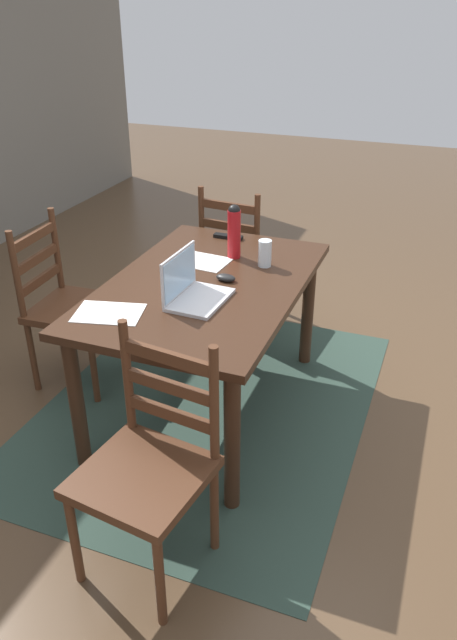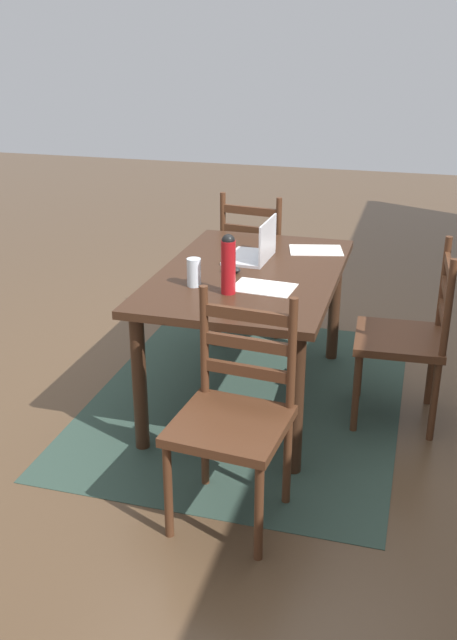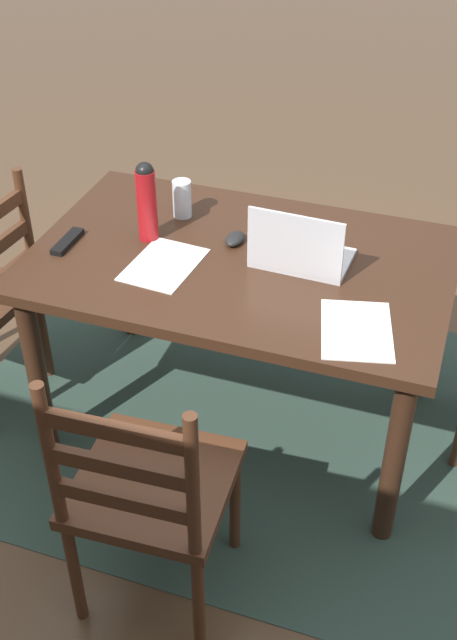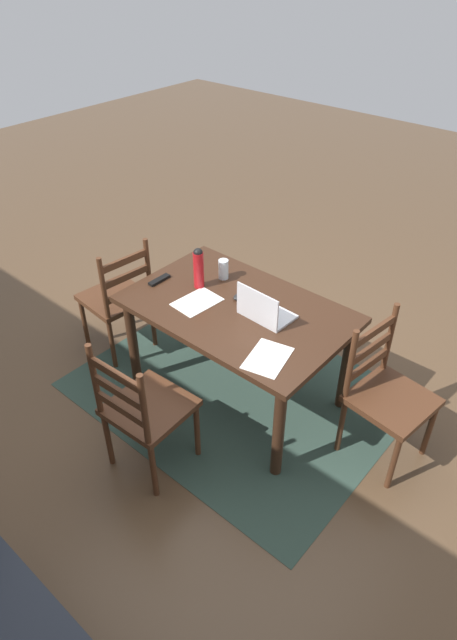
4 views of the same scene
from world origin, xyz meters
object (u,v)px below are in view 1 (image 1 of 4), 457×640
at_px(dining_table, 206,300).
at_px(laptop, 191,288).
at_px(drinking_glass, 265,253).
at_px(tv_remote, 228,237).
at_px(chair_far_head, 69,306).
at_px(chair_left_near, 149,467).
at_px(chair_right_far, 239,257).
at_px(water_bottle, 234,230).
at_px(computer_mouse, 226,278).

bearing_deg(dining_table, laptop, -176.74).
relative_size(dining_table, drinking_glass, 10.22).
bearing_deg(tv_remote, chair_far_head, 129.89).
bearing_deg(drinking_glass, chair_left_near, 179.15).
bearing_deg(chair_right_far, chair_left_near, -169.41).
xyz_separation_m(chair_far_head, chair_left_near, (-1.00, -1.02, 0.00)).
bearing_deg(dining_table, chair_left_near, -169.36).
xyz_separation_m(chair_right_far, drinking_glass, (-0.71, -0.39, 0.35)).
distance_m(chair_far_head, drinking_glass, 1.13).
bearing_deg(chair_right_far, water_bottle, -162.58).
bearing_deg(chair_right_far, drinking_glass, -150.87).
relative_size(chair_left_near, computer_mouse, 9.50).
xyz_separation_m(laptop, water_bottle, (0.55, -0.01, 0.09)).
relative_size(chair_right_far, computer_mouse, 9.50).
height_order(dining_table, computer_mouse, computer_mouse).
relative_size(chair_right_far, tv_remote, 5.59).
bearing_deg(tv_remote, dining_table, -169.70).
height_order(chair_right_far, tv_remote, chair_right_far).
height_order(dining_table, chair_right_far, chair_right_far).
distance_m(dining_table, laptop, 0.25).
distance_m(dining_table, computer_mouse, 0.15).
bearing_deg(computer_mouse, chair_left_near, -170.59).
bearing_deg(tv_remote, computer_mouse, -160.45).
xyz_separation_m(chair_left_near, computer_mouse, (1.05, 0.10, 0.30)).
distance_m(chair_left_near, computer_mouse, 1.10).
bearing_deg(drinking_glass, chair_far_head, 106.01).
distance_m(chair_right_far, chair_left_near, 2.04).
height_order(chair_far_head, tv_remote, chair_far_head).
relative_size(water_bottle, tv_remote, 1.71).
bearing_deg(chair_far_head, dining_table, -89.85).
bearing_deg(tv_remote, chair_left_near, -169.58).
xyz_separation_m(chair_far_head, tv_remote, (0.60, -0.72, 0.29)).
bearing_deg(tv_remote, drinking_glass, -133.96).
xyz_separation_m(chair_right_far, tv_remote, (-0.40, -0.08, 0.29)).
distance_m(laptop, computer_mouse, 0.26).
bearing_deg(water_bottle, laptop, 179.22).
bearing_deg(chair_left_near, laptop, 12.42).
xyz_separation_m(drinking_glass, computer_mouse, (-0.25, 0.12, -0.05)).
xyz_separation_m(dining_table, chair_far_head, (-0.00, 0.83, -0.18)).
bearing_deg(chair_left_near, water_bottle, 7.15).
height_order(dining_table, tv_remote, tv_remote).
relative_size(water_bottle, computer_mouse, 2.90).
xyz_separation_m(chair_right_far, water_bottle, (-0.66, -0.21, 0.43)).
height_order(dining_table, drinking_glass, drinking_glass).
height_order(chair_left_near, water_bottle, water_bottle).
relative_size(chair_far_head, water_bottle, 3.27).
relative_size(dining_table, chair_right_far, 1.50).
bearing_deg(computer_mouse, water_bottle, 16.63).
relative_size(chair_left_near, drinking_glass, 6.80).
relative_size(chair_far_head, computer_mouse, 9.50).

